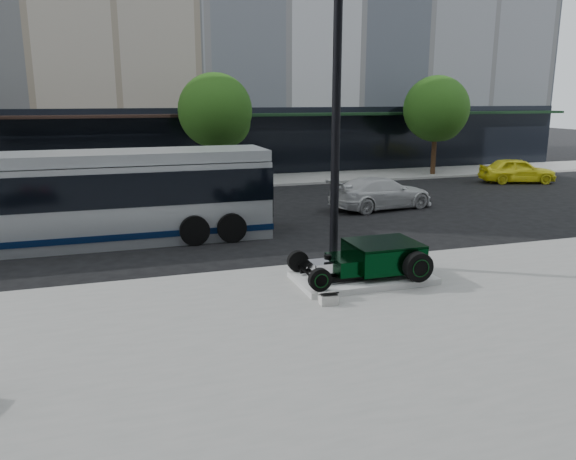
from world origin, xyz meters
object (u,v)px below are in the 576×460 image
object	(u,v)px
white_sedan	(381,193)
yellow_taxi	(517,170)
lamppost	(336,132)
transit_bus	(80,198)
hot_rod	(375,257)

from	to	relation	value
white_sedan	yellow_taxi	size ratio (longest dim) A/B	1.15
lamppost	transit_bus	xyz separation A→B (m)	(-6.69, 4.83, -2.21)
white_sedan	yellow_taxi	distance (m)	11.31
lamppost	yellow_taxi	world-z (taller)	lamppost
hot_rod	lamppost	xyz separation A→B (m)	(-0.43, 1.68, 3.00)
lamppost	white_sedan	size ratio (longest dim) A/B	1.69
hot_rod	yellow_taxi	distance (m)	20.01
hot_rod	yellow_taxi	bearing A→B (deg)	40.83
hot_rod	white_sedan	world-z (taller)	white_sedan
lamppost	white_sedan	xyz separation A→B (m)	(5.11, 7.12, -3.03)
lamppost	transit_bus	bearing A→B (deg)	144.15
transit_bus	white_sedan	size ratio (longest dim) A/B	2.65
hot_rod	lamppost	world-z (taller)	lamppost
hot_rod	white_sedan	distance (m)	9.96
hot_rod	lamppost	distance (m)	3.47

